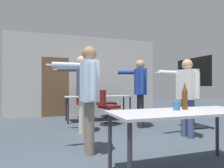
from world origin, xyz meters
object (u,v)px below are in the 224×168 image
object	(u,v)px
beer_bottle	(185,97)
drink_cup	(177,106)
person_left_plaid	(140,87)
office_chair_far_right	(107,108)
office_chair_side_rolled	(85,105)
office_chair_mid_tucked	(106,104)
person_right_polo	(81,86)
person_near_casual	(88,88)
person_far_watching	(187,90)
tv_screen	(193,83)

from	to	relation	value
beer_bottle	drink_cup	size ratio (longest dim) A/B	3.22
person_left_plaid	office_chair_far_right	bearing A→B (deg)	70.97
office_chair_side_rolled	drink_cup	bearing A→B (deg)	85.29
person_left_plaid	office_chair_mid_tucked	bearing A→B (deg)	27.73
person_right_polo	person_near_casual	xyz separation A→B (m)	(-0.12, -1.38, -0.04)
person_left_plaid	office_chair_side_rolled	size ratio (longest dim) A/B	1.89
office_chair_mid_tucked	beer_bottle	world-z (taller)	beer_bottle
office_chair_side_rolled	beer_bottle	bearing A→B (deg)	87.32
office_chair_mid_tucked	person_left_plaid	bearing A→B (deg)	6.68
person_far_watching	office_chair_side_rolled	bearing A→B (deg)	17.24
drink_cup	office_chair_far_right	bearing A→B (deg)	90.11
beer_bottle	drink_cup	world-z (taller)	beer_bottle
person_far_watching	beer_bottle	xyz separation A→B (m)	(-1.02, -1.21, -0.05)
person_near_casual	beer_bottle	xyz separation A→B (m)	(1.11, -0.90, -0.10)
person_near_casual	beer_bottle	size ratio (longest dim) A/B	4.68
office_chair_mid_tucked	office_chair_far_right	bearing A→B (deg)	-19.27
person_left_plaid	person_far_watching	bearing A→B (deg)	-141.47
person_right_polo	person_far_watching	xyz separation A→B (m)	(2.01, -1.07, -0.09)
tv_screen	person_right_polo	world-z (taller)	tv_screen
person_right_polo	office_chair_mid_tucked	xyz separation A→B (m)	(1.22, 2.06, -0.64)
person_right_polo	person_far_watching	world-z (taller)	person_right_polo
tv_screen	person_right_polo	distance (m)	2.88
person_left_plaid	office_chair_far_right	world-z (taller)	person_left_plaid
tv_screen	office_chair_mid_tucked	bearing A→B (deg)	-144.96
drink_cup	person_near_casual	bearing A→B (deg)	135.54
tv_screen	beer_bottle	distance (m)	2.75
person_left_plaid	beer_bottle	size ratio (longest dim) A/B	4.80
office_chair_side_rolled	drink_cup	xyz separation A→B (m)	(0.33, -4.52, 0.38)
tv_screen	person_left_plaid	bearing A→B (deg)	-108.41
drink_cup	office_chair_side_rolled	bearing A→B (deg)	94.19
office_chair_far_right	office_chair_side_rolled	distance (m)	1.53
office_chair_side_rolled	person_near_casual	bearing A→B (deg)	71.23
office_chair_side_rolled	tv_screen	bearing A→B (deg)	124.72
person_far_watching	office_chair_side_rolled	xyz separation A→B (m)	(-1.51, 3.27, -0.55)
person_near_casual	office_chair_side_rolled	distance (m)	3.69
person_right_polo	office_chair_side_rolled	xyz separation A→B (m)	(0.50, 2.20, -0.63)
person_right_polo	office_chair_far_right	xyz separation A→B (m)	(0.83, 0.70, -0.61)
person_far_watching	office_chair_far_right	bearing A→B (deg)	26.13
office_chair_side_rolled	person_left_plaid	bearing A→B (deg)	108.26
office_chair_far_right	office_chair_side_rolled	world-z (taller)	office_chair_far_right
office_chair_far_right	beer_bottle	bearing A→B (deg)	-10.25
person_right_polo	beer_bottle	distance (m)	2.49
person_left_plaid	office_chair_side_rolled	xyz separation A→B (m)	(-1.05, 2.04, -0.61)
person_left_plaid	office_chair_side_rolled	bearing A→B (deg)	45.17
office_chair_mid_tucked	beer_bottle	bearing A→B (deg)	-6.10
tv_screen	person_left_plaid	xyz separation A→B (m)	(-1.31, 0.44, -0.11)
person_left_plaid	office_chair_far_right	size ratio (longest dim) A/B	1.82
office_chair_mid_tucked	person_near_casual	bearing A→B (deg)	-24.35
person_left_plaid	beer_bottle	world-z (taller)	person_left_plaid
person_near_casual	drink_cup	world-z (taller)	person_near_casual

